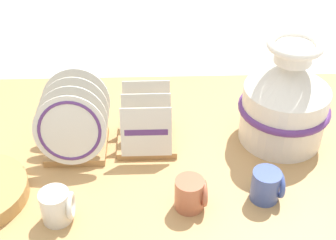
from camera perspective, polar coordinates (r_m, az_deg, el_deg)
display_table at (r=1.51m, az=0.00°, el=-5.18°), size 1.35×0.87×0.58m
ceramic_vase at (r=1.47m, az=14.13°, el=2.46°), size 0.28×0.28×0.34m
dish_rack_round_plates at (r=1.43m, az=-11.39°, el=-0.87°), size 0.21×0.21×0.23m
dish_rack_square_plates at (r=1.46m, az=-2.61°, el=-1.27°), size 0.18×0.20×0.17m
mug_terracotta_glaze at (r=1.26m, az=2.82°, el=-8.97°), size 0.09×0.08×0.09m
mug_cobalt_glaze at (r=1.31m, az=12.00°, el=-7.81°), size 0.09×0.08×0.09m
mug_cream_glaze at (r=1.26m, az=-13.32°, el=-10.19°), size 0.09×0.08×0.09m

